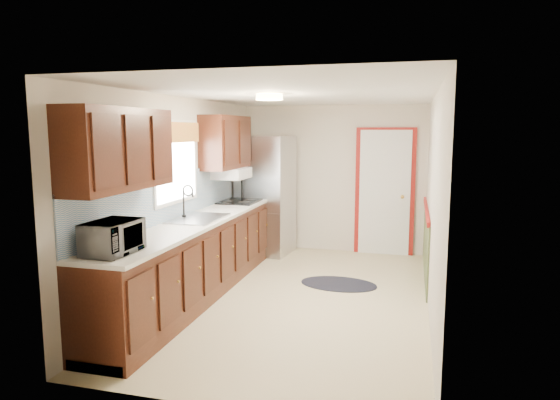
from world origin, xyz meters
The scene contains 8 objects.
room_shell centered at (0.00, 0.00, 1.20)m, with size 3.20×5.20×2.52m.
kitchen_run centered at (-1.24, -0.29, 0.81)m, with size 0.63×4.00×2.20m.
back_wall_trim centered at (0.99, 2.21, 0.89)m, with size 1.12×2.30×2.08m.
ceiling_fixture centered at (-0.30, -0.20, 2.36)m, with size 0.30×0.30×0.06m, color #FFD88C.
microwave centered at (-1.20, -1.95, 1.11)m, with size 0.51×0.28×0.35m, color white.
refrigerator centered at (-1.02, 2.05, 0.95)m, with size 0.87×0.83×1.90m.
rug centered at (0.39, 0.64, 0.01)m, with size 1.00×0.64×0.01m, color black.
cooktop centered at (-1.19, 1.26, 0.95)m, with size 0.53×0.63×0.02m, color black.
Camera 1 is at (1.28, -5.64, 2.00)m, focal length 32.00 mm.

